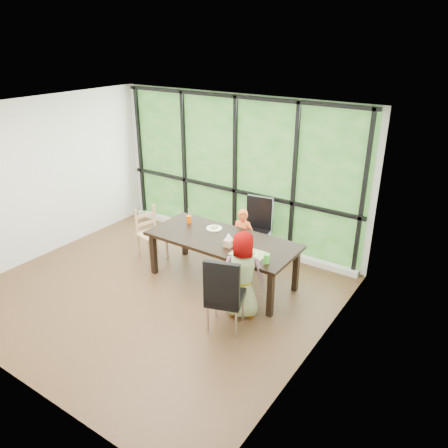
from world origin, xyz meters
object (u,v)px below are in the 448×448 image
at_px(chair_window_leather, 255,230).
at_px(plate_near, 250,254).
at_px(child_toddler, 243,239).
at_px(orange_cup, 189,219).
at_px(chair_interior_leather, 226,292).
at_px(chair_end_beech, 152,234).
at_px(child_older, 241,274).
at_px(tissue_box, 229,243).
at_px(green_cup, 266,259).
at_px(dining_table, 222,260).
at_px(plate_far, 214,228).

distance_m(chair_window_leather, plate_near, 1.33).
distance_m(child_toddler, orange_cup, 0.94).
bearing_deg(chair_interior_leather, orange_cup, -56.42).
bearing_deg(child_toddler, chair_window_leather, 72.97).
distance_m(chair_end_beech, orange_cup, 0.78).
bearing_deg(orange_cup, chair_interior_leather, -37.58).
distance_m(chair_interior_leather, child_older, 0.40).
height_order(orange_cup, tissue_box, orange_cup).
bearing_deg(child_toddler, green_cup, -56.36).
xyz_separation_m(dining_table, chair_window_leather, (0.03, 0.96, 0.17)).
relative_size(child_older, tissue_box, 10.10).
distance_m(chair_interior_leather, tissue_box, 0.96).
bearing_deg(tissue_box, green_cup, -11.06).
height_order(plate_near, green_cup, green_cup).
bearing_deg(plate_near, child_older, -79.09).
bearing_deg(child_older, dining_table, -61.89).
relative_size(plate_near, tissue_box, 1.76).
height_order(chair_interior_leather, plate_far, chair_interior_leather).
bearing_deg(chair_window_leather, plate_near, -72.33).
relative_size(child_toddler, orange_cup, 8.20).
height_order(child_toddler, child_older, child_older).
xyz_separation_m(chair_window_leather, green_cup, (0.90, -1.26, 0.28)).
height_order(chair_window_leather, child_toddler, chair_window_leather).
distance_m(dining_table, green_cup, 1.08).
relative_size(chair_interior_leather, orange_cup, 8.74).
relative_size(chair_interior_leather, child_toddler, 1.07).
bearing_deg(child_toddler, orange_cup, -164.47).
xyz_separation_m(chair_end_beech, green_cup, (2.38, -0.29, 0.37)).
bearing_deg(dining_table, tissue_box, -36.30).
bearing_deg(tissue_box, child_older, -40.44).
bearing_deg(green_cup, tissue_box, 168.94).
height_order(chair_end_beech, child_toddler, child_toddler).
xyz_separation_m(chair_window_leather, chair_interior_leather, (0.67, -1.91, 0.00)).
height_order(chair_window_leather, tissue_box, chair_window_leather).
bearing_deg(chair_end_beech, child_toddler, -52.41).
bearing_deg(chair_end_beech, plate_near, -81.08).
distance_m(child_older, plate_near, 0.37).
bearing_deg(chair_end_beech, green_cup, -82.44).
xyz_separation_m(child_toddler, child_older, (0.69, -1.16, 0.11)).
bearing_deg(chair_window_leather, chair_interior_leather, -79.81).
xyz_separation_m(chair_window_leather, child_toddler, (-0.03, -0.36, -0.03)).
xyz_separation_m(chair_window_leather, chair_end_beech, (-1.48, -0.98, -0.09)).
relative_size(child_toddler, plate_far, 3.99).
xyz_separation_m(dining_table, orange_cup, (-0.79, 0.19, 0.44)).
relative_size(green_cup, tissue_box, 1.06).
xyz_separation_m(chair_end_beech, plate_far, (1.14, 0.24, 0.31)).
relative_size(plate_far, tissue_box, 2.06).
relative_size(chair_interior_leather, chair_end_beech, 1.20).
height_order(orange_cup, green_cup, green_cup).
distance_m(chair_end_beech, plate_far, 1.21).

